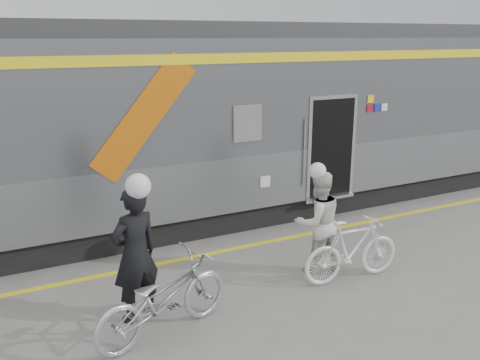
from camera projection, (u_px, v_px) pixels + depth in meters
ground at (329, 292)px, 7.91m from camera, size 90.00×90.00×0.00m
train at (207, 123)px, 10.85m from camera, size 24.00×3.17×4.10m
safety_strip at (262, 243)px, 9.75m from camera, size 24.00×0.12×0.01m
man at (135, 254)px, 6.91m from camera, size 0.81×0.65×1.95m
bicycle_left at (163, 298)px, 6.64m from camera, size 2.16×1.25×1.07m
woman at (318, 222)px, 8.42m from camera, size 0.88×0.71×1.73m
bicycle_right at (352, 250)px, 8.17m from camera, size 1.77×0.61×1.05m
helmet_man at (130, 174)px, 6.59m from camera, size 0.34×0.34×0.34m
helmet_woman at (320, 163)px, 8.14m from camera, size 0.28×0.28×0.28m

